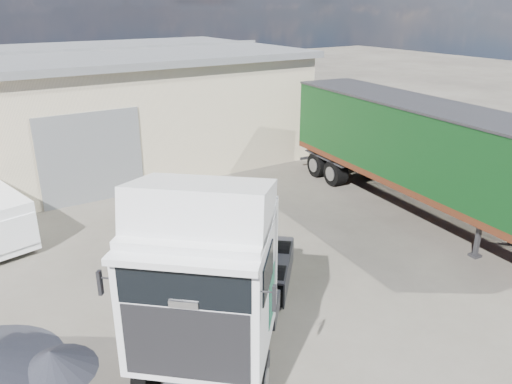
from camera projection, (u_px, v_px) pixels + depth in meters
ground at (281, 304)px, 13.23m from camera, size 120.00×120.00×0.00m
brick_boundary_wall at (408, 145)px, 23.29m from camera, size 0.35×26.00×2.50m
tractor_unit at (214, 283)px, 10.54m from camera, size 6.39×6.72×4.59m
box_trailer at (415, 145)px, 18.53m from camera, size 3.91×12.62×4.13m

